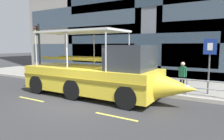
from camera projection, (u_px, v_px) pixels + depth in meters
name	position (u px, v px, depth m)	size (l,w,h in m)	color
ground_plane	(78.00, 103.00, 9.33)	(120.00, 120.00, 0.00)	#333335
sidewalk	(131.00, 82.00, 14.09)	(32.00, 4.80, 0.18)	gray
curb_edge	(113.00, 89.00, 11.97)	(32.00, 0.18, 0.18)	#B2ADA3
lane_centreline	(67.00, 107.00, 8.71)	(25.80, 0.12, 0.01)	#DBD64C
curb_guardrail	(114.00, 77.00, 12.26)	(11.96, 0.09, 0.79)	gray
traffic_light_pole	(39.00, 45.00, 16.07)	(0.24, 0.46, 4.14)	black
parking_sign	(210.00, 57.00, 10.03)	(0.60, 0.12, 2.76)	#4C4F54
duck_tour_boat	(99.00, 75.00, 10.30)	(9.03, 2.61, 3.37)	yellow
pedestrian_near_bow	(182.00, 74.00, 10.77)	(0.44, 0.24, 1.57)	black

